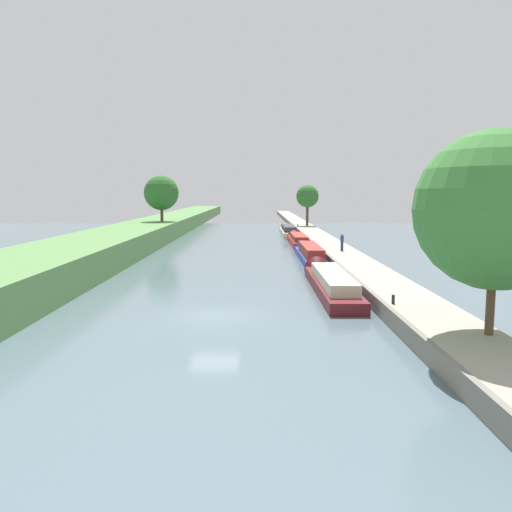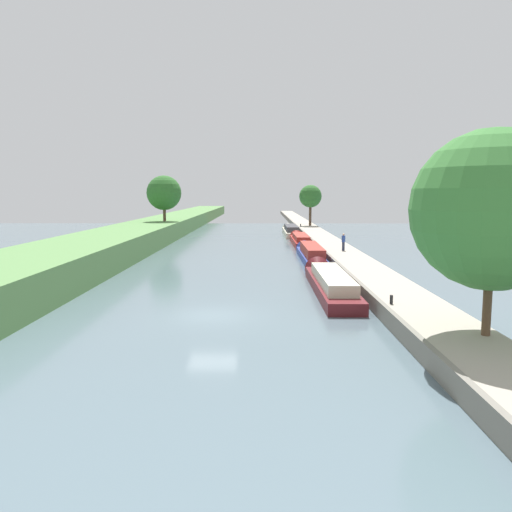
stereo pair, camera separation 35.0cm
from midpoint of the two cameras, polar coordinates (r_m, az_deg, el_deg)
The scene contains 13 objects.
ground_plane at distance 26.64m, azimuth -4.49°, elevation -6.64°, with size 160.00×160.00×0.00m, color slate.
right_towpath at distance 27.62m, azimuth 17.41°, elevation -5.58°, with size 3.26×260.00×0.82m.
stone_quay at distance 27.16m, azimuth 13.85°, elevation -5.62°, with size 0.25×260.00×0.87m.
narrowboat_maroon at distance 33.63m, azimuth 8.46°, elevation -2.83°, with size 2.08×14.39×2.03m.
narrowboat_blue at distance 48.64m, azimuth 6.31°, elevation 0.31°, with size 1.86×14.00×2.08m.
narrowboat_red at distance 63.20m, azimuth 5.08°, elevation 1.81°, with size 1.89×13.08×1.85m.
narrowboat_cream at distance 77.11m, azimuth 4.02°, elevation 2.83°, with size 2.06×14.34×2.12m.
tree_rightbank_near at distance 21.30m, azimuth 25.31°, elevation 4.67°, with size 6.11×6.11×7.90m.
tree_rightbank_midnear at distance 86.33m, azimuth 6.21°, elevation 6.62°, with size 3.75×3.75×6.78m.
tree_leftbank_downstream at distance 73.00m, azimuth -10.08°, elevation 6.94°, with size 4.83×4.83×6.40m.
person_walking at distance 49.32m, azimuth 9.92°, elevation 1.60°, with size 0.34×0.34×1.66m.
mooring_bollard_near at distance 26.30m, azimuth 15.23°, elevation -4.71°, with size 0.16×0.16×0.45m.
mooring_bollard_far at distance 83.76m, azimuth 5.12°, elevation 3.44°, with size 0.16×0.16×0.45m.
Camera 2 is at (2.50, -25.78, 6.30)m, focal length 35.87 mm.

